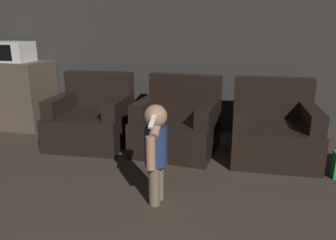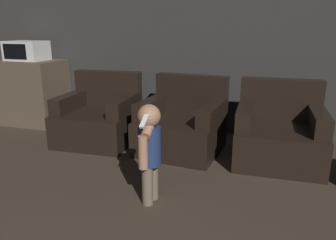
% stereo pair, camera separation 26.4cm
% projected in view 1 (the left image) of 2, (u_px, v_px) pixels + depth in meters
% --- Properties ---
extents(wall_back, '(8.40, 0.05, 2.60)m').
position_uv_depth(wall_back, '(202.00, 36.00, 4.36)').
color(wall_back, '#33302D').
rests_on(wall_back, ground_plane).
extents(armchair_left, '(0.94, 0.93, 0.86)m').
position_uv_depth(armchair_left, '(92.00, 120.00, 4.12)').
color(armchair_left, black).
rests_on(armchair_left, ground_plane).
extents(armchair_middle, '(0.98, 0.97, 0.86)m').
position_uv_depth(armchair_middle, '(178.00, 125.00, 3.89)').
color(armchair_middle, black).
rests_on(armchair_middle, ground_plane).
extents(armchair_right, '(0.92, 0.91, 0.86)m').
position_uv_depth(armchair_right, '(273.00, 131.00, 3.66)').
color(armchair_right, black).
rests_on(armchair_right, ground_plane).
extents(person_toddler, '(0.19, 0.33, 0.85)m').
position_uv_depth(person_toddler, '(155.00, 147.00, 2.64)').
color(person_toddler, brown).
rests_on(person_toddler, ground_plane).
extents(kitchen_counter, '(0.93, 0.67, 0.94)m').
position_uv_depth(kitchen_counter, '(17.00, 94.00, 4.77)').
color(kitchen_counter, brown).
rests_on(kitchen_counter, ground_plane).
extents(microwave, '(0.55, 0.40, 0.28)m').
position_uv_depth(microwave, '(11.00, 52.00, 4.59)').
color(microwave, silver).
rests_on(microwave, kitchen_counter).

